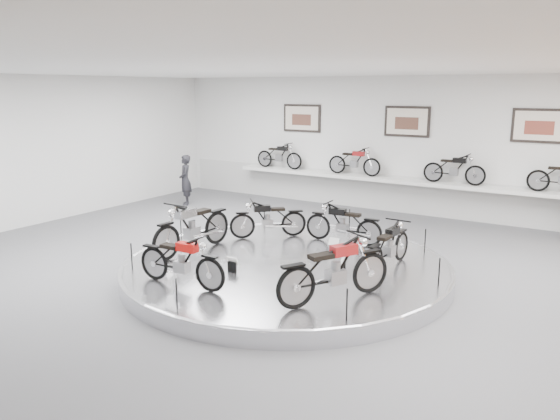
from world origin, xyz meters
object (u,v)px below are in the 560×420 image
Objects in this scene: bike_c at (268,219)px; bike_e at (181,260)px; bike_b at (343,223)px; bike_d at (192,226)px; shelf at (401,181)px; bike_a at (389,246)px; visitor at (185,180)px; bike_f at (335,269)px; display_platform at (286,268)px.

bike_e is at bearing 54.72° from bike_c.
bike_b is 0.81× the size of bike_d.
bike_e is (-0.81, -8.52, -0.25)m from shelf.
bike_c is (-1.64, -0.50, -0.00)m from bike_b.
bike_e is at bearing 69.47° from bike_b.
bike_a is 1.87m from bike_b.
bike_d reaches higher than bike_e.
bike_a is at bearing -72.03° from shelf.
bike_a is at bearing 139.10° from bike_b.
bike_d reaches higher than bike_b.
bike_a is 0.97× the size of bike_e.
bike_b is 0.98× the size of bike_e.
visitor is (-4.99, 2.80, 0.06)m from bike_c.
shelf is 7.92m from bike_f.
bike_e is (0.46, -3.41, 0.01)m from bike_c.
bike_f is at bearing -77.48° from shelf.
bike_d is (-0.70, -1.78, 0.11)m from bike_c.
bike_b reaches higher than shelf.
bike_b is at bearing 28.87° from visitor.
shelf is 7.29× the size of bike_b.
bike_f reaches higher than shelf.
display_platform is 1.91m from bike_c.
bike_b is 0.95× the size of visitor.
bike_f is at bearing 109.58° from bike_b.
bike_c is 0.94× the size of visitor.
display_platform is 4.24× the size of bike_b.
shelf is 7.16m from bike_d.
display_platform is 0.58× the size of shelf.
display_platform is 4.28× the size of bike_c.
display_platform is 2.15m from bike_d.
bike_c reaches higher than shelf.
shelf is (0.00, 6.40, 0.85)m from display_platform.
shelf is at bearing 90.00° from display_platform.
bike_a is at bearing 43.80° from bike_e.
bike_e reaches higher than bike_b.
bike_b is at bearing 137.45° from bike_d.
bike_f is (1.35, -3.13, 0.08)m from bike_b.
shelf reaches higher than display_platform.
display_platform is at bearing 91.55° from bike_c.
bike_c is 3.98m from bike_f.
bike_a is (1.86, -5.73, -0.26)m from shelf.
visitor is (-7.99, 5.43, -0.03)m from bike_f.
bike_c is 0.83× the size of bike_f.
bike_e is at bearing 136.03° from bike_f.
bike_b is (0.37, 1.80, 0.59)m from display_platform.
visitor reaches higher than shelf.
visitor is at bearing -159.87° from shelf.
bike_c is at bearing 161.67° from bike_d.
bike_d is (-3.84, -1.15, 0.11)m from bike_a.
bike_f reaches higher than bike_a.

